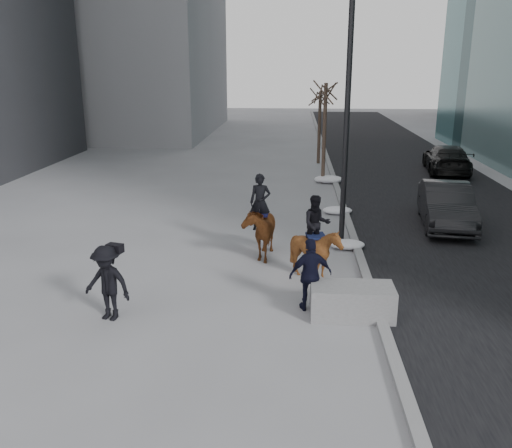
# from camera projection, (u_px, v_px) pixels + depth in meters

# --- Properties ---
(ground) EXTENTS (120.00, 120.00, 0.00)m
(ground) POSITION_uv_depth(u_px,v_px,m) (253.00, 294.00, 13.70)
(ground) COLOR gray
(ground) RESTS_ON ground
(road) EXTENTS (8.00, 90.00, 0.01)m
(road) POSITION_uv_depth(u_px,v_px,m) (436.00, 202.00, 22.79)
(road) COLOR black
(road) RESTS_ON ground
(curb) EXTENTS (0.25, 90.00, 0.12)m
(curb) POSITION_uv_depth(u_px,v_px,m) (341.00, 199.00, 23.05)
(curb) COLOR gray
(curb) RESTS_ON ground
(planter) EXTENTS (1.89, 0.95, 0.76)m
(planter) POSITION_uv_depth(u_px,v_px,m) (352.00, 301.00, 12.40)
(planter) COLOR gray
(planter) RESTS_ON ground
(car_near) EXTENTS (2.18, 4.79, 1.53)m
(car_near) POSITION_uv_depth(u_px,v_px,m) (446.00, 205.00, 19.28)
(car_near) COLOR black
(car_near) RESTS_ON ground
(car_far) EXTENTS (2.65, 5.31, 1.48)m
(car_far) POSITION_uv_depth(u_px,v_px,m) (447.00, 159.00, 28.83)
(car_far) COLOR black
(car_far) RESTS_ON ground
(tree_near) EXTENTS (1.20, 1.20, 5.28)m
(tree_near) POSITION_uv_depth(u_px,v_px,m) (324.00, 129.00, 25.77)
(tree_near) COLOR #3C2A23
(tree_near) RESTS_ON ground
(tree_far) EXTENTS (1.20, 1.20, 4.56)m
(tree_far) POSITION_uv_depth(u_px,v_px,m) (319.00, 124.00, 31.13)
(tree_far) COLOR #392D21
(tree_far) RESTS_ON ground
(mounted_left) EXTENTS (0.96, 1.96, 2.49)m
(mounted_left) POSITION_uv_depth(u_px,v_px,m) (260.00, 226.00, 16.20)
(mounted_left) COLOR #4C280F
(mounted_left) RESTS_ON ground
(mounted_right) EXTENTS (1.40, 1.53, 2.29)m
(mounted_right) POSITION_uv_depth(u_px,v_px,m) (316.00, 246.00, 14.45)
(mounted_right) COLOR #4C210F
(mounted_right) RESTS_ON ground
(feeder) EXTENTS (1.11, 0.99, 1.75)m
(feeder) POSITION_uv_depth(u_px,v_px,m) (311.00, 275.00, 12.63)
(feeder) COLOR black
(feeder) RESTS_ON ground
(camera_crew) EXTENTS (1.27, 0.93, 1.75)m
(camera_crew) POSITION_uv_depth(u_px,v_px,m) (107.00, 283.00, 12.14)
(camera_crew) COLOR black
(camera_crew) RESTS_ON ground
(lamppost) EXTENTS (0.25, 2.07, 9.09)m
(lamppost) POSITION_uv_depth(u_px,v_px,m) (349.00, 85.00, 16.45)
(lamppost) COLOR black
(lamppost) RESTS_ON ground
(snow_piles) EXTENTS (1.43, 15.29, 0.36)m
(snow_piles) POSITION_uv_depth(u_px,v_px,m) (338.00, 211.00, 20.85)
(snow_piles) COLOR white
(snow_piles) RESTS_ON ground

